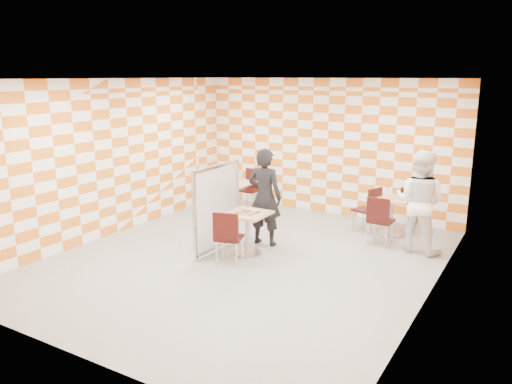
{
  "coord_description": "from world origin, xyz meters",
  "views": [
    {
      "loc": [
        4.23,
        -6.79,
        3.05
      ],
      "look_at": [
        0.1,
        0.2,
        1.15
      ],
      "focal_mm": 35.0,
      "sensor_mm": 36.0,
      "label": 1
    }
  ],
  "objects_px": {
    "chair_main_front": "(228,234)",
    "man_white": "(420,202)",
    "chair_empty_near": "(224,199)",
    "empty_table": "(237,193)",
    "sport_bottle": "(387,191)",
    "main_table": "(248,226)",
    "second_table": "(391,210)",
    "soda_bottle": "(402,193)",
    "chair_empty_far": "(252,185)",
    "chair_second_front": "(379,217)",
    "chair_second_side": "(370,206)",
    "partition": "(217,208)",
    "man_dark": "(265,197)"
  },
  "relations": [
    {
      "from": "second_table",
      "to": "sport_bottle",
      "type": "distance_m",
      "value": 0.37
    },
    {
      "from": "chair_second_front",
      "to": "partition",
      "type": "xyz_separation_m",
      "value": [
        -2.4,
        -1.7,
        0.25
      ]
    },
    {
      "from": "empty_table",
      "to": "partition",
      "type": "relative_size",
      "value": 0.48
    },
    {
      "from": "main_table",
      "to": "soda_bottle",
      "type": "xyz_separation_m",
      "value": [
        2.01,
        2.4,
        0.34
      ]
    },
    {
      "from": "chair_main_front",
      "to": "chair_second_front",
      "type": "relative_size",
      "value": 1.0
    },
    {
      "from": "chair_second_front",
      "to": "man_white",
      "type": "height_order",
      "value": "man_white"
    },
    {
      "from": "chair_empty_near",
      "to": "empty_table",
      "type": "bearing_deg",
      "value": 101.71
    },
    {
      "from": "chair_main_front",
      "to": "man_white",
      "type": "bearing_deg",
      "value": 42.66
    },
    {
      "from": "empty_table",
      "to": "soda_bottle",
      "type": "height_order",
      "value": "soda_bottle"
    },
    {
      "from": "chair_empty_near",
      "to": "man_white",
      "type": "height_order",
      "value": "man_white"
    },
    {
      "from": "second_table",
      "to": "chair_second_front",
      "type": "height_order",
      "value": "chair_second_front"
    },
    {
      "from": "main_table",
      "to": "partition",
      "type": "xyz_separation_m",
      "value": [
        -0.56,
        -0.11,
        0.28
      ]
    },
    {
      "from": "main_table",
      "to": "second_table",
      "type": "height_order",
      "value": "same"
    },
    {
      "from": "man_dark",
      "to": "soda_bottle",
      "type": "height_order",
      "value": "man_dark"
    },
    {
      "from": "partition",
      "to": "man_dark",
      "type": "height_order",
      "value": "man_dark"
    },
    {
      "from": "main_table",
      "to": "man_white",
      "type": "xyz_separation_m",
      "value": [
        2.51,
        1.66,
        0.4
      ]
    },
    {
      "from": "chair_main_front",
      "to": "soda_bottle",
      "type": "bearing_deg",
      "value": 56.74
    },
    {
      "from": "empty_table",
      "to": "chair_empty_near",
      "type": "distance_m",
      "value": 0.75
    },
    {
      "from": "chair_empty_far",
      "to": "soda_bottle",
      "type": "height_order",
      "value": "soda_bottle"
    },
    {
      "from": "main_table",
      "to": "chair_empty_far",
      "type": "xyz_separation_m",
      "value": [
        -1.55,
        2.69,
        0.04
      ]
    },
    {
      "from": "chair_empty_near",
      "to": "soda_bottle",
      "type": "distance_m",
      "value": 3.58
    },
    {
      "from": "chair_second_side",
      "to": "chair_empty_near",
      "type": "relative_size",
      "value": 1.0
    },
    {
      "from": "second_table",
      "to": "soda_bottle",
      "type": "distance_m",
      "value": 0.39
    },
    {
      "from": "chair_empty_near",
      "to": "second_table",
      "type": "bearing_deg",
      "value": 18.32
    },
    {
      "from": "soda_bottle",
      "to": "chair_main_front",
      "type": "bearing_deg",
      "value": -123.26
    },
    {
      "from": "chair_main_front",
      "to": "partition",
      "type": "bearing_deg",
      "value": 137.11
    },
    {
      "from": "empty_table",
      "to": "soda_bottle",
      "type": "distance_m",
      "value": 3.58
    },
    {
      "from": "chair_main_front",
      "to": "soda_bottle",
      "type": "height_order",
      "value": "soda_bottle"
    },
    {
      "from": "main_table",
      "to": "chair_second_side",
      "type": "height_order",
      "value": "chair_second_side"
    },
    {
      "from": "partition",
      "to": "man_dark",
      "type": "relative_size",
      "value": 0.86
    },
    {
      "from": "man_dark",
      "to": "sport_bottle",
      "type": "distance_m",
      "value": 2.52
    },
    {
      "from": "second_table",
      "to": "partition",
      "type": "distance_m",
      "value": 3.44
    },
    {
      "from": "second_table",
      "to": "chair_empty_far",
      "type": "xyz_separation_m",
      "value": [
        -3.38,
        0.35,
        0.04
      ]
    },
    {
      "from": "chair_empty_near",
      "to": "man_white",
      "type": "xyz_separation_m",
      "value": [
        3.89,
        0.37,
        0.36
      ]
    },
    {
      "from": "man_white",
      "to": "sport_bottle",
      "type": "distance_m",
      "value": 1.13
    },
    {
      "from": "main_table",
      "to": "man_white",
      "type": "height_order",
      "value": "man_white"
    },
    {
      "from": "partition",
      "to": "sport_bottle",
      "type": "relative_size",
      "value": 7.75
    },
    {
      "from": "chair_second_side",
      "to": "chair_empty_far",
      "type": "bearing_deg",
      "value": 171.49
    },
    {
      "from": "sport_bottle",
      "to": "chair_main_front",
      "type": "bearing_deg",
      "value": -118.7
    },
    {
      "from": "chair_empty_far",
      "to": "man_dark",
      "type": "bearing_deg",
      "value": -53.59
    },
    {
      "from": "soda_bottle",
      "to": "chair_second_side",
      "type": "bearing_deg",
      "value": -164.66
    },
    {
      "from": "chair_second_front",
      "to": "soda_bottle",
      "type": "xyz_separation_m",
      "value": [
        0.17,
        0.82,
        0.31
      ]
    },
    {
      "from": "main_table",
      "to": "partition",
      "type": "bearing_deg",
      "value": -168.39
    },
    {
      "from": "chair_empty_far",
      "to": "soda_bottle",
      "type": "distance_m",
      "value": 3.58
    },
    {
      "from": "chair_second_side",
      "to": "man_dark",
      "type": "bearing_deg",
      "value": -131.71
    },
    {
      "from": "main_table",
      "to": "chair_empty_near",
      "type": "height_order",
      "value": "chair_empty_near"
    },
    {
      "from": "main_table",
      "to": "soda_bottle",
      "type": "bearing_deg",
      "value": 50.04
    },
    {
      "from": "chair_second_side",
      "to": "partition",
      "type": "height_order",
      "value": "partition"
    },
    {
      "from": "partition",
      "to": "chair_empty_far",
      "type": "bearing_deg",
      "value": 109.39
    },
    {
      "from": "chair_second_side",
      "to": "main_table",
      "type": "bearing_deg",
      "value": -122.74
    }
  ]
}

